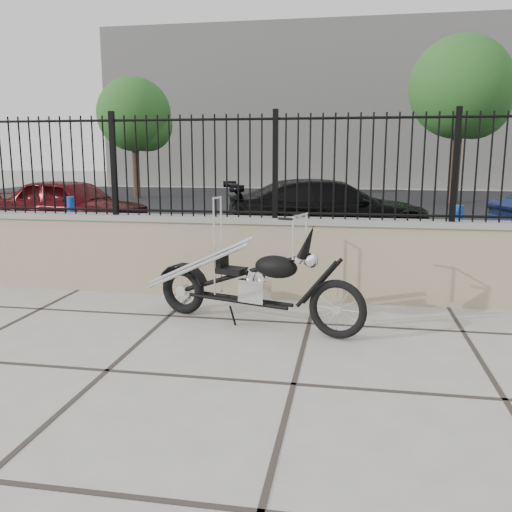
{
  "coord_description": "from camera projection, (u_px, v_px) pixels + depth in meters",
  "views": [
    {
      "loc": [
        1.88,
        -3.81,
        1.72
      ],
      "look_at": [
        0.92,
        1.67,
        0.65
      ],
      "focal_mm": 38.0,
      "sensor_mm": 36.0,
      "label": 1
    }
  ],
  "objects": [
    {
      "name": "car_red",
      "position": [
        71.0,
        205.0,
        11.81
      ],
      "size": [
        3.72,
        2.12,
        1.19
      ],
      "primitive_type": "imported",
      "rotation": [
        0.0,
        0.0,
        1.36
      ],
      "color": "#460A0D",
      "rests_on": "parking_lot"
    },
    {
      "name": "chopper_motorcycle",
      "position": [
        251.0,
        262.0,
        5.38
      ],
      "size": [
        2.19,
        1.03,
        1.31
      ],
      "primitive_type": null,
      "rotation": [
        0.0,
        0.0,
        -0.31
      ],
      "color": "black",
      "rests_on": "ground_plane"
    },
    {
      "name": "bollard_b",
      "position": [
        457.0,
        239.0,
        7.86
      ],
      "size": [
        0.15,
        0.15,
        0.98
      ],
      "primitive_type": "cylinder",
      "rotation": [
        0.0,
        0.0,
        -0.37
      ],
      "color": "#0B45AB",
      "rests_on": "ground_plane"
    },
    {
      "name": "bollard_a",
      "position": [
        72.0,
        225.0,
        9.43
      ],
      "size": [
        0.14,
        0.14,
        0.97
      ],
      "primitive_type": "cylinder",
      "rotation": [
        0.0,
        0.0,
        0.23
      ],
      "color": "#0C2ABC",
      "rests_on": "ground_plane"
    },
    {
      "name": "iron_fence",
      "position": [
        192.0,
        166.0,
        6.46
      ],
      "size": [
        14.0,
        0.08,
        1.2
      ],
      "primitive_type": "cube",
      "color": "black",
      "rests_on": "retaining_wall"
    },
    {
      "name": "retaining_wall",
      "position": [
        194.0,
        255.0,
        6.66
      ],
      "size": [
        14.0,
        0.36,
        0.96
      ],
      "primitive_type": "cube",
      "color": "gray",
      "rests_on": "ground_plane"
    },
    {
      "name": "tree_left",
      "position": [
        134.0,
        111.0,
        20.33
      ],
      "size": [
        2.76,
        2.76,
        4.66
      ],
      "rotation": [
        0.0,
        0.0,
        0.15
      ],
      "color": "#382619",
      "rests_on": "ground_plane"
    },
    {
      "name": "parking_lot",
      "position": [
        288.0,
        210.0,
        16.43
      ],
      "size": [
        30.0,
        30.0,
        0.0
      ],
      "primitive_type": "plane",
      "color": "black",
      "rests_on": "ground"
    },
    {
      "name": "background_building",
      "position": [
        319.0,
        110.0,
        29.22
      ],
      "size": [
        22.0,
        6.0,
        8.0
      ],
      "primitive_type": "cube",
      "color": "beige",
      "rests_on": "ground_plane"
    },
    {
      "name": "tree_right",
      "position": [
        461.0,
        83.0,
        18.09
      ],
      "size": [
        3.41,
        3.41,
        5.75
      ],
      "rotation": [
        0.0,
        0.0,
        -0.34
      ],
      "color": "#382619",
      "rests_on": "ground_plane"
    },
    {
      "name": "car_black",
      "position": [
        330.0,
        210.0,
        10.73
      ],
      "size": [
        4.48,
        2.88,
        1.21
      ],
      "primitive_type": "imported",
      "rotation": [
        0.0,
        0.0,
        1.88
      ],
      "color": "black",
      "rests_on": "parking_lot"
    },
    {
      "name": "ground_plane",
      "position": [
        107.0,
        371.0,
        4.33
      ],
      "size": [
        90.0,
        90.0,
        0.0
      ],
      "primitive_type": "plane",
      "color": "#99968E",
      "rests_on": "ground"
    }
  ]
}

